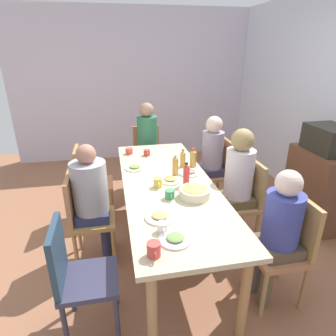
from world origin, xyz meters
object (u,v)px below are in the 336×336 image
at_px(chair_2, 84,214).
at_px(cup_2, 154,249).
at_px(chair_1, 217,169).
at_px(person_1, 211,155).
at_px(person_2, 92,194).
at_px(side_cabinet, 318,188).
at_px(bottle_0, 175,166).
at_px(chair_6, 147,153).
at_px(bottle_3, 183,159).
at_px(dining_table, 168,190).
at_px(chair_4, 287,244).
at_px(bowl_0, 195,192).
at_px(bottle_1, 186,175).
at_px(cup_0, 129,151).
at_px(cup_1, 147,153).
at_px(cup_4, 162,227).
at_px(plate_3, 175,239).
at_px(plate_4, 135,168).
at_px(microwave, 329,139).
at_px(plate_2, 160,216).
at_px(chair_3, 76,273).
at_px(plate_0, 189,172).
at_px(cup_3, 170,194).
at_px(bottle_2, 193,158).
at_px(person_4, 280,227).
at_px(plate_1, 170,180).
at_px(chair_5, 244,198).
at_px(person_5, 238,178).
at_px(chair_0, 88,179).
at_px(person_6, 148,140).

relative_size(chair_2, cup_2, 7.31).
relative_size(chair_1, chair_2, 1.00).
bearing_deg(person_1, person_2, -61.13).
bearing_deg(side_cabinet, bottle_0, -89.73).
bearing_deg(chair_6, bottle_3, 11.14).
bearing_deg(dining_table, chair_4, 45.67).
bearing_deg(bowl_0, bottle_1, -177.51).
xyz_separation_m(cup_0, cup_1, (0.10, 0.20, -0.00)).
distance_m(cup_2, cup_4, 0.25).
bearing_deg(plate_3, dining_table, 171.73).
height_order(plate_4, microwave, microwave).
xyz_separation_m(chair_6, side_cabinet, (1.40, 1.79, -0.06)).
relative_size(chair_4, plate_2, 3.96).
xyz_separation_m(chair_3, cup_0, (-1.66, 0.50, 0.28)).
relative_size(plate_0, cup_3, 1.92).
distance_m(bottle_3, side_cabinet, 1.62).
xyz_separation_m(cup_4, bottle_2, (-1.11, 0.53, 0.06)).
bearing_deg(person_4, chair_1, 176.61).
bearing_deg(cup_2, plate_1, 162.83).
height_order(chair_1, person_2, person_2).
distance_m(bottle_1, microwave, 1.66).
relative_size(plate_0, bottle_2, 1.08).
bearing_deg(dining_table, chair_3, -45.67).
distance_m(cup_2, side_cabinet, 2.41).
relative_size(chair_5, side_cabinet, 1.00).
height_order(bowl_0, cup_4, bowl_0).
bearing_deg(chair_3, cup_1, 155.85).
bearing_deg(bowl_0, chair_5, 117.32).
distance_m(plate_4, cup_3, 0.75).
distance_m(person_5, cup_4, 1.19).
relative_size(person_2, cup_4, 10.73).
height_order(person_2, bottle_1, person_2).
bearing_deg(plate_2, cup_3, 154.99).
relative_size(cup_1, microwave, 0.24).
bearing_deg(chair_1, cup_4, -32.66).
distance_m(plate_4, cup_1, 0.42).
xyz_separation_m(bottle_2, bottle_3, (-0.03, -0.11, -0.01)).
height_order(chair_0, side_cabinet, same).
bearing_deg(person_1, chair_3, -43.96).
relative_size(chair_1, cup_3, 7.69).
relative_size(chair_4, cup_2, 7.31).
xyz_separation_m(plate_3, bowl_0, (-0.56, 0.29, 0.04)).
bearing_deg(cup_0, chair_0, -78.34).
distance_m(person_6, side_cabinet, 2.24).
xyz_separation_m(chair_2, plate_4, (-0.40, 0.52, 0.26)).
relative_size(person_1, plate_4, 5.82).
bearing_deg(dining_table, chair_2, -90.00).
xyz_separation_m(plate_1, cup_3, (0.33, -0.07, 0.02)).
distance_m(cup_0, bottle_1, 1.07).
bearing_deg(person_2, plate_4, 133.02).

